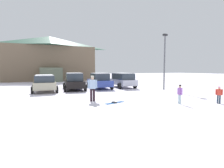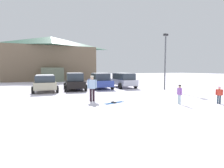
% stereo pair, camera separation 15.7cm
% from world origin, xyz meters
% --- Properties ---
extents(ground, '(160.00, 160.00, 0.00)m').
position_xyz_m(ground, '(0.00, 0.00, 0.00)').
color(ground, white).
extents(ski_lodge, '(16.76, 9.74, 8.34)m').
position_xyz_m(ski_lodge, '(-3.80, 30.04, 4.21)').
color(ski_lodge, brown).
rests_on(ski_lodge, ground).
extents(parked_beige_suv, '(2.34, 4.12, 1.57)m').
position_xyz_m(parked_beige_suv, '(-5.76, 12.05, 0.86)').
color(parked_beige_suv, '#B4AD8F').
rests_on(parked_beige_suv, ground).
extents(parked_black_sedan, '(2.46, 4.27, 1.75)m').
position_xyz_m(parked_black_sedan, '(-2.94, 12.25, 0.87)').
color(parked_black_sedan, black).
rests_on(parked_black_sedan, ground).
extents(parked_blue_hatchback, '(2.39, 4.49, 1.70)m').
position_xyz_m(parked_blue_hatchback, '(-0.13, 12.44, 0.85)').
color(parked_blue_hatchback, '#2F4298').
rests_on(parked_blue_hatchback, ground).
extents(parked_silver_wagon, '(2.27, 4.37, 1.67)m').
position_xyz_m(parked_silver_wagon, '(2.68, 12.42, 0.90)').
color(parked_silver_wagon, silver).
rests_on(parked_silver_wagon, ground).
extents(skier_child_in_red_jacket, '(0.27, 0.33, 1.05)m').
position_xyz_m(skier_child_in_red_jacket, '(3.60, 1.50, 0.59)').
color(skier_child_in_red_jacket, '#2A3C4C').
rests_on(skier_child_in_red_jacket, ground).
extents(skier_child_in_purple_jacket, '(0.23, 0.42, 1.16)m').
position_xyz_m(skier_child_in_purple_jacket, '(1.31, 2.36, 0.66)').
color(skier_child_in_purple_jacket, '#A2BAC4').
rests_on(skier_child_in_purple_jacket, ground).
extents(skier_adult_in_blue_parka, '(0.61, 0.33, 1.67)m').
position_xyz_m(skier_adult_in_blue_parka, '(-3.18, 5.38, 0.94)').
color(skier_adult_in_blue_parka, black).
rests_on(skier_adult_in_blue_parka, ground).
extents(pair_of_skis, '(1.46, 0.68, 0.08)m').
position_xyz_m(pair_of_skis, '(-2.11, 4.25, 0.02)').
color(pair_of_skis, blue).
rests_on(pair_of_skis, ground).
extents(lamp_post, '(0.44, 0.24, 5.65)m').
position_xyz_m(lamp_post, '(5.58, 8.74, 3.17)').
color(lamp_post, '#515459').
rests_on(lamp_post, ground).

